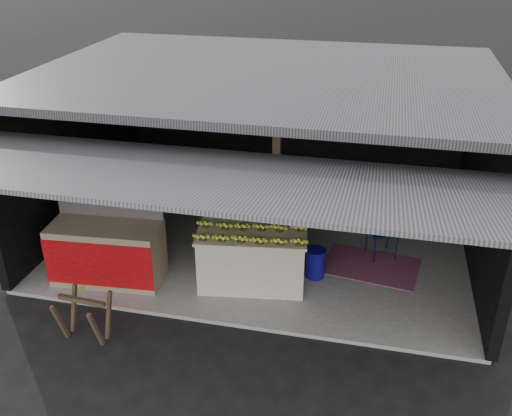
% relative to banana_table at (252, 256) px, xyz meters
% --- Properties ---
extents(ground, '(80.00, 80.00, 0.00)m').
position_rel_banana_table_xyz_m(ground, '(-0.10, -1.11, -0.51)').
color(ground, black).
rests_on(ground, ground).
extents(concrete_slab, '(7.00, 5.00, 0.06)m').
position_rel_banana_table_xyz_m(concrete_slab, '(-0.10, 1.39, -0.48)').
color(concrete_slab, gray).
rests_on(concrete_slab, ground).
extents(shophouse, '(7.40, 7.29, 3.02)m').
position_rel_banana_table_xyz_m(shophouse, '(-0.09, 1.71, 1.58)').
color(shophouse, black).
rests_on(shophouse, ground).
extents(banana_table, '(1.76, 1.23, 0.91)m').
position_rel_banana_table_xyz_m(banana_table, '(0.00, 0.00, 0.00)').
color(banana_table, white).
rests_on(banana_table, concrete_slab).
extents(banana_pile, '(1.63, 1.11, 0.18)m').
position_rel_banana_table_xyz_m(banana_pile, '(0.00, 0.00, 0.54)').
color(banana_pile, yellow).
rests_on(banana_pile, banana_table).
extents(white_crate, '(1.00, 0.71, 1.07)m').
position_rel_banana_table_xyz_m(white_crate, '(-0.14, 0.88, 0.08)').
color(white_crate, white).
rests_on(white_crate, concrete_slab).
extents(neighbor_stall, '(1.73, 0.88, 1.73)m').
position_rel_banana_table_xyz_m(neighbor_stall, '(-2.19, -0.42, 0.06)').
color(neighbor_stall, '#998466').
rests_on(neighbor_stall, concrete_slab).
extents(green_signboard, '(0.59, 0.13, 0.88)m').
position_rel_banana_table_xyz_m(green_signboard, '(-2.73, -0.76, -0.02)').
color(green_signboard, black).
rests_on(green_signboard, concrete_slab).
extents(sawhorse, '(0.69, 0.62, 0.66)m').
position_rel_banana_table_xyz_m(sawhorse, '(-1.90, -1.78, -0.10)').
color(sawhorse, '#483424').
rests_on(sawhorse, ground).
extents(water_barrel, '(0.31, 0.31, 0.45)m').
position_rel_banana_table_xyz_m(water_barrel, '(0.93, 0.34, -0.23)').
color(water_barrel, '#100B83').
rests_on(water_barrel, concrete_slab).
extents(plastic_chair, '(0.59, 0.59, 0.96)m').
position_rel_banana_table_xyz_m(plastic_chair, '(1.89, 1.29, 0.11)').
color(plastic_chair, '#091135').
rests_on(plastic_chair, concrete_slab).
extents(magenta_rug, '(1.63, 1.21, 0.01)m').
position_rel_banana_table_xyz_m(magenta_rug, '(1.79, 0.83, -0.45)').
color(magenta_rug, maroon).
rests_on(magenta_rug, concrete_slab).
extents(picture_frames, '(1.62, 0.04, 0.46)m').
position_rel_banana_table_xyz_m(picture_frames, '(-0.26, 3.79, 1.42)').
color(picture_frames, black).
rests_on(picture_frames, shophouse).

